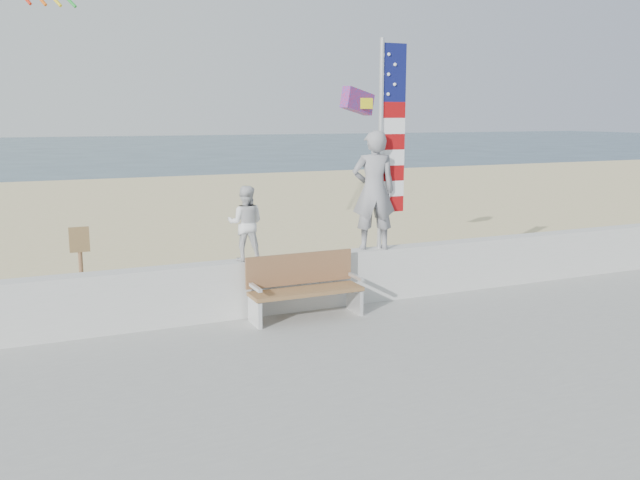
# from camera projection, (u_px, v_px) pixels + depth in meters

# --- Properties ---
(ground) EXTENTS (220.00, 220.00, 0.00)m
(ground) POSITION_uv_depth(u_px,v_px,m) (359.00, 357.00, 9.48)
(ground) COLOR #294352
(ground) RESTS_ON ground
(sand) EXTENTS (90.00, 40.00, 0.08)m
(sand) POSITION_uv_depth(u_px,v_px,m) (200.00, 244.00, 17.56)
(sand) COLOR beige
(sand) RESTS_ON ground
(seawall) EXTENTS (30.00, 0.35, 0.90)m
(seawall) POSITION_uv_depth(u_px,v_px,m) (304.00, 282.00, 11.16)
(seawall) COLOR silver
(seawall) RESTS_ON boardwalk
(adult) EXTENTS (0.84, 0.67, 2.01)m
(adult) POSITION_uv_depth(u_px,v_px,m) (374.00, 190.00, 11.41)
(adult) COLOR gray
(adult) RESTS_ON seawall
(child) EXTENTS (0.71, 0.64, 1.18)m
(child) POSITION_uv_depth(u_px,v_px,m) (246.00, 223.00, 10.58)
(child) COLOR silver
(child) RESTS_ON seawall
(bench) EXTENTS (1.80, 0.57, 1.00)m
(bench) POSITION_uv_depth(u_px,v_px,m) (304.00, 286.00, 10.67)
(bench) COLOR olive
(bench) RESTS_ON boardwalk
(flag) EXTENTS (0.50, 0.08, 3.50)m
(flag) POSITION_uv_depth(u_px,v_px,m) (387.00, 136.00, 11.35)
(flag) COLOR white
(flag) RESTS_ON seawall
(parafoil_kite) EXTENTS (0.90, 0.54, 0.61)m
(parafoil_kite) POSITION_uv_depth(u_px,v_px,m) (358.00, 101.00, 14.33)
(parafoil_kite) COLOR red
(parafoil_kite) RESTS_ON ground
(sign) EXTENTS (0.32, 0.07, 1.46)m
(sign) POSITION_uv_depth(u_px,v_px,m) (81.00, 262.00, 11.16)
(sign) COLOR #876041
(sign) RESTS_ON sand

